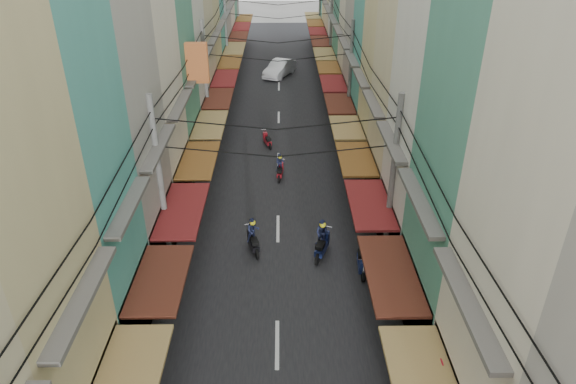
{
  "coord_description": "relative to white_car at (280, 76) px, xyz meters",
  "views": [
    {
      "loc": [
        0.22,
        -16.16,
        14.48
      ],
      "look_at": [
        0.51,
        5.29,
        2.56
      ],
      "focal_mm": 32.0,
      "sensor_mm": 36.0,
      "label": 1
    }
  ],
  "objects": [
    {
      "name": "market_umbrella",
      "position": [
        5.72,
        -37.66,
        2.08
      ],
      "size": [
        2.24,
        2.24,
        2.37
      ],
      "color": "#B2B2B7",
      "rests_on": "ground"
    },
    {
      "name": "traffic_sign",
      "position": [
        4.71,
        -39.08,
        2.27
      ],
      "size": [
        0.1,
        0.68,
        3.09
      ],
      "color": "slate",
      "rests_on": "ground"
    },
    {
      "name": "white_car",
      "position": [
        0.0,
        0.0,
        0.0
      ],
      "size": [
        5.87,
        4.18,
        1.93
      ],
      "primitive_type": "imported",
      "rotation": [
        0.0,
        0.0,
        -0.42
      ],
      "color": "silver",
      "rests_on": "ground"
    },
    {
      "name": "building_row_right",
      "position": [
        7.85,
        -16.9,
        9.41
      ],
      "size": [
        7.8,
        68.98,
        22.59
      ],
      "color": "teal",
      "rests_on": "ground"
    },
    {
      "name": "ground",
      "position": [
        -0.07,
        -33.35,
        0.0
      ],
      "size": [
        160.0,
        160.0,
        0.0
      ],
      "primitive_type": "plane",
      "color": "slate",
      "rests_on": "ground"
    },
    {
      "name": "road",
      "position": [
        -0.07,
        -13.35,
        0.01
      ],
      "size": [
        10.0,
        80.0,
        0.02
      ],
      "primitive_type": "cube",
      "color": "black",
      "rests_on": "ground"
    },
    {
      "name": "bicycle",
      "position": [
        7.43,
        -35.84,
        0.0
      ],
      "size": [
        1.54,
        0.92,
        0.99
      ],
      "primitive_type": "imported",
      "rotation": [
        0.0,
        0.0,
        1.85
      ],
      "color": "black",
      "rests_on": "ground"
    },
    {
      "name": "sidewalk_right",
      "position": [
        6.43,
        -13.35,
        0.03
      ],
      "size": [
        3.0,
        80.0,
        0.06
      ],
      "primitive_type": "cube",
      "color": "gray",
      "rests_on": "ground"
    },
    {
      "name": "pedestrians",
      "position": [
        -4.68,
        -31.38,
        1.03
      ],
      "size": [
        13.12,
        21.95,
        2.25
      ],
      "color": "#291F2A",
      "rests_on": "ground"
    },
    {
      "name": "utility_poles",
      "position": [
        -0.07,
        -18.33,
        6.59
      ],
      "size": [
        10.2,
        66.13,
        8.2
      ],
      "color": "slate",
      "rests_on": "ground"
    },
    {
      "name": "moving_scooters",
      "position": [
        0.81,
        -27.13,
        0.54
      ],
      "size": [
        5.41,
        15.81,
        1.95
      ],
      "color": "black",
      "rests_on": "ground"
    },
    {
      "name": "sidewalk_left",
      "position": [
        -6.57,
        -13.35,
        0.03
      ],
      "size": [
        3.0,
        80.0,
        0.06
      ],
      "primitive_type": "cube",
      "color": "gray",
      "rests_on": "ground"
    }
  ]
}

